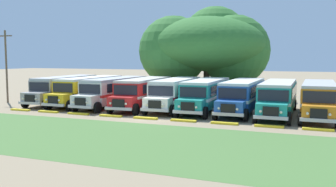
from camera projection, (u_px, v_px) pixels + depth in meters
name	position (u px, v px, depth m)	size (l,w,h in m)	color
ground_plane	(149.00, 118.00, 29.91)	(220.00, 220.00, 0.00)	#937F60
foreground_grass_strip	(96.00, 137.00, 22.71)	(80.00, 10.64, 0.01)	#4C7538
parked_bus_slot_0	(65.00, 88.00, 39.96)	(3.29, 10.93, 2.82)	#9E9993
parked_bus_slot_1	(89.00, 89.00, 38.59)	(2.71, 10.84, 2.82)	yellow
parked_bus_slot_2	(114.00, 90.00, 37.18)	(2.82, 10.86, 2.82)	silver
parked_bus_slot_3	(144.00, 91.00, 36.17)	(3.22, 10.92, 2.82)	red
parked_bus_slot_4	(176.00, 92.00, 35.38)	(3.17, 10.91, 2.82)	silver
parked_bus_slot_5	(206.00, 93.00, 34.11)	(2.94, 10.87, 2.82)	teal
parked_bus_slot_6	(243.00, 94.00, 32.98)	(2.74, 10.85, 2.82)	#23519E
parked_bus_slot_7	(278.00, 96.00, 31.42)	(2.72, 10.84, 2.82)	teal
parked_bus_slot_8	(319.00, 98.00, 30.32)	(2.72, 10.84, 2.82)	orange
curb_wheelstop_0	(20.00, 110.00, 34.02)	(2.00, 0.36, 0.15)	yellow
curb_wheelstop_1	(48.00, 112.00, 32.86)	(2.00, 0.36, 0.15)	yellow
curb_wheelstop_2	(78.00, 114.00, 31.69)	(2.00, 0.36, 0.15)	yellow
curb_wheelstop_3	(111.00, 116.00, 30.53)	(2.00, 0.36, 0.15)	yellow
curb_wheelstop_4	(146.00, 118.00, 29.37)	(2.00, 0.36, 0.15)	yellow
curb_wheelstop_5	(183.00, 121.00, 28.21)	(2.00, 0.36, 0.15)	yellow
curb_wheelstop_6	(224.00, 123.00, 27.05)	(2.00, 0.36, 0.15)	yellow
curb_wheelstop_7	(269.00, 126.00, 25.88)	(2.00, 0.36, 0.15)	yellow
curb_wheelstop_8	(318.00, 129.00, 24.72)	(2.00, 0.36, 0.15)	yellow
broad_shade_tree	(208.00, 46.00, 45.23)	(15.30, 14.72, 11.41)	brown
utility_pole	(6.00, 64.00, 39.76)	(1.80, 0.20, 7.74)	brown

